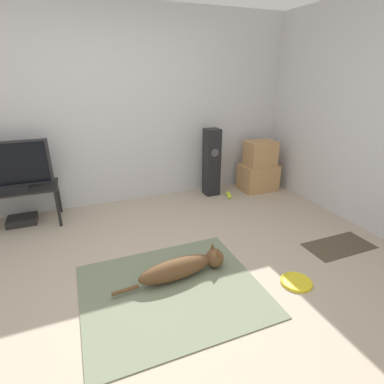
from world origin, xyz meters
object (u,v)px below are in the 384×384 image
frisbee (296,282)px  tennis_ball_near_speaker (229,196)px  dog (184,267)px  floor_speaker (212,163)px  tv_stand (16,193)px  game_console (22,220)px  tennis_ball_by_boxes (228,193)px  tv (10,166)px  cardboard_box_upper (260,153)px  cardboard_box_lower (258,177)px

frisbee → tennis_ball_near_speaker: size_ratio=4.16×
dog → floor_speaker: floor_speaker is taller
tv_stand → game_console: (-0.01, 0.04, -0.37)m
dog → game_console: bearing=130.7°
tv_stand → tennis_ball_by_boxes: size_ratio=13.91×
tv → tennis_ball_by_boxes: bearing=-2.5°
frisbee → floor_speaker: size_ratio=0.28×
dog → game_console: 2.27m
tennis_ball_near_speaker → frisbee: bearing=-100.8°
tennis_ball_by_boxes → game_console: (-2.78, 0.15, 0.01)m
dog → floor_speaker: (1.09, 1.73, 0.39)m
cardboard_box_upper → floor_speaker: (-0.76, 0.11, -0.09)m
frisbee → game_console: bearing=137.6°
tv → tennis_ball_near_speaker: 2.83m
dog → tennis_ball_by_boxes: bearing=50.4°
tennis_ball_by_boxes → cardboard_box_upper: bearing=5.2°
cardboard_box_lower → tennis_ball_by_boxes: cardboard_box_lower is taller
dog → tennis_ball_by_boxes: 2.04m
frisbee → cardboard_box_lower: 2.30m
cardboard_box_upper → cardboard_box_lower: bearing=73.7°
tennis_ball_near_speaker → cardboard_box_upper: bearing=15.0°
tv_stand → game_console: 0.38m
floor_speaker → tv: size_ratio=1.15×
cardboard_box_lower → tennis_ball_near_speaker: bearing=-163.7°
floor_speaker → tennis_ball_near_speaker: floor_speaker is taller
frisbee → cardboard_box_upper: size_ratio=0.63×
tennis_ball_by_boxes → frisbee: bearing=-101.3°
tv_stand → tv: 0.33m
game_console → cardboard_box_upper: bearing=-1.8°
tv → tennis_ball_near_speaker: size_ratio=13.06×
cardboard_box_upper → tennis_ball_by_boxes: bearing=-174.8°
dog → tv_stand: size_ratio=1.15×
cardboard_box_lower → tennis_ball_near_speaker: (-0.59, -0.17, -0.17)m
game_console → cardboard_box_lower: bearing=-1.5°
floor_speaker → tennis_ball_by_boxes: (0.21, -0.17, -0.46)m
tennis_ball_near_speaker → cardboard_box_lower: bearing=16.3°
cardboard_box_upper → tv: (-3.32, 0.07, 0.16)m
tv_stand → cardboard_box_upper: bearing=-1.1°
cardboard_box_upper → floor_speaker: size_ratio=0.44×
game_console → tennis_ball_by_boxes: bearing=-3.2°
frisbee → cardboard_box_lower: size_ratio=0.50×
floor_speaker → tennis_ball_by_boxes: bearing=-38.2°
frisbee → cardboard_box_upper: cardboard_box_upper is taller
cardboard_box_lower → game_console: cardboard_box_lower is taller
frisbee → tennis_ball_by_boxes: bearing=78.7°
dog → frisbee: dog is taller
frisbee → tennis_ball_near_speaker: (0.37, 1.91, 0.02)m
tennis_ball_by_boxes → cardboard_box_lower: bearing=6.7°
dog → tv: 2.33m
frisbee → tv_stand: (-2.37, 2.13, 0.40)m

